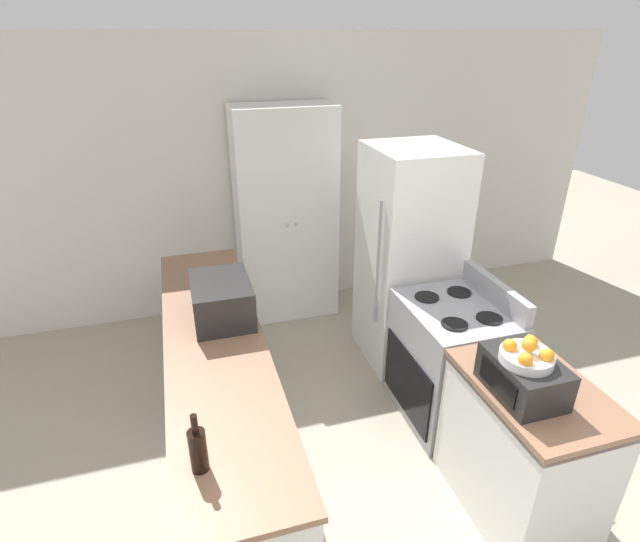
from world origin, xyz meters
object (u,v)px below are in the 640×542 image
at_px(pantry_cabinet, 286,216).
at_px(toaster_oven, 523,376).
at_px(microwave, 222,300).
at_px(fruit_bowl, 527,355).
at_px(stove, 450,361).
at_px(wine_bottle, 198,449).
at_px(refrigerator, 408,259).

xyz_separation_m(pantry_cabinet, toaster_oven, (0.62, -2.68, -0.01)).
xyz_separation_m(microwave, fruit_bowl, (1.37, -1.21, 0.12)).
bearing_deg(fruit_bowl, toaster_oven, 36.89).
relative_size(stove, fruit_bowl, 3.97).
relative_size(pantry_cabinet, stove, 1.92).
height_order(stove, wine_bottle, wine_bottle).
bearing_deg(pantry_cabinet, stove, -67.01).
relative_size(wine_bottle, fruit_bowl, 1.12).
bearing_deg(wine_bottle, refrigerator, 43.34).
xyz_separation_m(pantry_cabinet, stove, (0.77, -1.81, -0.56)).
bearing_deg(wine_bottle, fruit_bowl, 0.74).
xyz_separation_m(stove, microwave, (-1.54, 0.33, 0.57)).
bearing_deg(pantry_cabinet, fruit_bowl, -77.30).
xyz_separation_m(stove, refrigerator, (0.01, 0.79, 0.46)).
relative_size(stove, toaster_oven, 2.53).
distance_m(pantry_cabinet, wine_bottle, 2.90).
bearing_deg(refrigerator, microwave, -163.40).
height_order(refrigerator, toaster_oven, refrigerator).
bearing_deg(fruit_bowl, wine_bottle, -179.26).
distance_m(refrigerator, fruit_bowl, 1.70).
height_order(microwave, fruit_bowl, fruit_bowl).
relative_size(pantry_cabinet, microwave, 4.08).
distance_m(pantry_cabinet, stove, 2.04).
height_order(microwave, wine_bottle, wine_bottle).
relative_size(microwave, wine_bottle, 1.67).
xyz_separation_m(refrigerator, wine_bottle, (-1.79, -1.69, 0.09)).
xyz_separation_m(refrigerator, toaster_oven, (-0.16, -1.66, 0.09)).
relative_size(pantry_cabinet, toaster_oven, 4.86).
bearing_deg(refrigerator, wine_bottle, -136.66).
relative_size(pantry_cabinet, fruit_bowl, 7.63).
bearing_deg(refrigerator, pantry_cabinet, 127.42).
bearing_deg(microwave, wine_bottle, -101.19).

